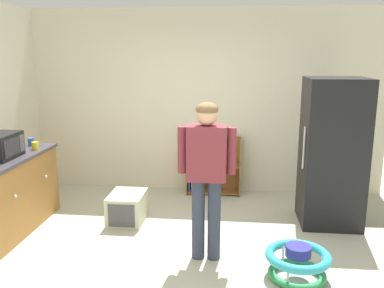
{
  "coord_description": "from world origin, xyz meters",
  "views": [
    {
      "loc": [
        0.43,
        -3.72,
        2.05
      ],
      "look_at": [
        -0.03,
        0.6,
        1.09
      ],
      "focal_mm": 38.26,
      "sensor_mm": 36.0,
      "label": 1
    }
  ],
  "objects_px": {
    "standing_person": "(207,167)",
    "bookshelf": "(210,169)",
    "pet_carrier": "(127,208)",
    "blue_cup": "(31,142)",
    "baby_walker": "(298,262)",
    "refrigerator": "(332,153)",
    "yellow_cup": "(35,146)"
  },
  "relations": [
    {
      "from": "pet_carrier",
      "to": "blue_cup",
      "type": "distance_m",
      "value": 1.51
    },
    {
      "from": "baby_walker",
      "to": "blue_cup",
      "type": "distance_m",
      "value": 3.55
    },
    {
      "from": "baby_walker",
      "to": "blue_cup",
      "type": "height_order",
      "value": "blue_cup"
    },
    {
      "from": "standing_person",
      "to": "blue_cup",
      "type": "height_order",
      "value": "standing_person"
    },
    {
      "from": "blue_cup",
      "to": "yellow_cup",
      "type": "height_order",
      "value": "same"
    },
    {
      "from": "refrigerator",
      "to": "blue_cup",
      "type": "height_order",
      "value": "refrigerator"
    },
    {
      "from": "refrigerator",
      "to": "blue_cup",
      "type": "bearing_deg",
      "value": -179.31
    },
    {
      "from": "pet_carrier",
      "to": "baby_walker",
      "type": "bearing_deg",
      "value": -30.28
    },
    {
      "from": "pet_carrier",
      "to": "blue_cup",
      "type": "bearing_deg",
      "value": 171.3
    },
    {
      "from": "pet_carrier",
      "to": "standing_person",
      "type": "bearing_deg",
      "value": -38.5
    },
    {
      "from": "refrigerator",
      "to": "blue_cup",
      "type": "distance_m",
      "value": 3.76
    },
    {
      "from": "standing_person",
      "to": "pet_carrier",
      "type": "relative_size",
      "value": 2.91
    },
    {
      "from": "standing_person",
      "to": "pet_carrier",
      "type": "xyz_separation_m",
      "value": [
        -1.04,
        0.83,
        -0.79
      ]
    },
    {
      "from": "refrigerator",
      "to": "yellow_cup",
      "type": "bearing_deg",
      "value": -175.8
    },
    {
      "from": "bookshelf",
      "to": "blue_cup",
      "type": "distance_m",
      "value": 2.52
    },
    {
      "from": "refrigerator",
      "to": "baby_walker",
      "type": "bearing_deg",
      "value": -112.43
    },
    {
      "from": "refrigerator",
      "to": "pet_carrier",
      "type": "distance_m",
      "value": 2.59
    },
    {
      "from": "standing_person",
      "to": "pet_carrier",
      "type": "bearing_deg",
      "value": 141.5
    },
    {
      "from": "standing_person",
      "to": "yellow_cup",
      "type": "relative_size",
      "value": 16.89
    },
    {
      "from": "refrigerator",
      "to": "baby_walker",
      "type": "relative_size",
      "value": 2.95
    },
    {
      "from": "baby_walker",
      "to": "pet_carrier",
      "type": "bearing_deg",
      "value": 149.72
    },
    {
      "from": "bookshelf",
      "to": "blue_cup",
      "type": "xyz_separation_m",
      "value": [
        -2.24,
        -1.0,
        0.58
      ]
    },
    {
      "from": "bookshelf",
      "to": "pet_carrier",
      "type": "relative_size",
      "value": 1.54
    },
    {
      "from": "bookshelf",
      "to": "standing_person",
      "type": "bearing_deg",
      "value": -87.4
    },
    {
      "from": "refrigerator",
      "to": "standing_person",
      "type": "relative_size",
      "value": 1.11
    },
    {
      "from": "bookshelf",
      "to": "baby_walker",
      "type": "height_order",
      "value": "bookshelf"
    },
    {
      "from": "bookshelf",
      "to": "standing_person",
      "type": "distance_m",
      "value": 2.11
    },
    {
      "from": "standing_person",
      "to": "bookshelf",
      "type": "bearing_deg",
      "value": 92.6
    },
    {
      "from": "refrigerator",
      "to": "bookshelf",
      "type": "relative_size",
      "value": 2.09
    },
    {
      "from": "blue_cup",
      "to": "pet_carrier",
      "type": "bearing_deg",
      "value": -8.7
    },
    {
      "from": "pet_carrier",
      "to": "blue_cup",
      "type": "relative_size",
      "value": 5.81
    },
    {
      "from": "refrigerator",
      "to": "baby_walker",
      "type": "distance_m",
      "value": 1.64
    }
  ]
}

